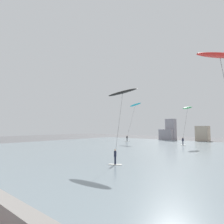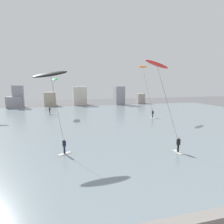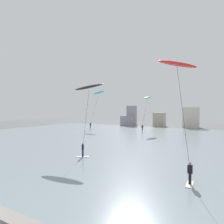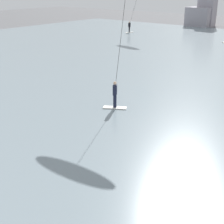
% 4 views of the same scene
% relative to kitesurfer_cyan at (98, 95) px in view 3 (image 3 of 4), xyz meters
% --- Properties ---
extents(water_bay, '(84.00, 52.00, 0.10)m').
position_rel_kitesurfer_cyan_xyz_m(water_bay, '(21.09, -13.19, -9.23)').
color(water_bay, gray).
rests_on(water_bay, ground).
extents(far_shore_buildings, '(43.86, 5.94, 6.56)m').
position_rel_kitesurfer_cyan_xyz_m(far_shore_buildings, '(18.86, 15.47, -6.72)').
color(far_shore_buildings, gray).
rests_on(far_shore_buildings, ground).
extents(kitesurfer_cyan, '(4.52, 2.19, 10.53)m').
position_rel_kitesurfer_cyan_xyz_m(kitesurfer_cyan, '(0.00, 0.00, 0.00)').
color(kitesurfer_cyan, silver).
rests_on(kitesurfer_cyan, water_bay).
extents(kitesurfer_red, '(3.45, 4.21, 9.94)m').
position_rel_kitesurfer_cyan_xyz_m(kitesurfer_red, '(26.64, -27.55, -0.61)').
color(kitesurfer_red, silver).
rests_on(kitesurfer_red, water_bay).
extents(kitesurfer_green, '(2.96, 4.04, 8.57)m').
position_rel_kitesurfer_cyan_xyz_m(kitesurfer_green, '(14.56, -1.39, -1.60)').
color(kitesurfer_green, silver).
rests_on(kitesurfer_green, water_bay).
extents(kitesurfer_black, '(4.10, 4.56, 8.94)m').
position_rel_kitesurfer_cyan_xyz_m(kitesurfer_black, '(15.16, -24.72, -1.41)').
color(kitesurfer_black, silver).
rests_on(kitesurfer_black, water_bay).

